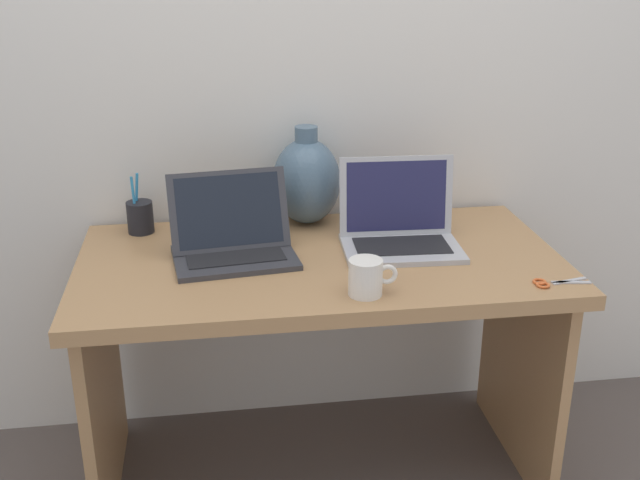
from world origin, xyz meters
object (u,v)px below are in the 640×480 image
scissors (552,283)px  coffee_mug (367,277)px  pen_cup (140,217)px  green_vase (306,180)px  laptop_left (232,236)px  laptop_right (399,223)px

scissors → coffee_mug: bearing=179.0°
pen_cup → green_vase: bearing=1.9°
coffee_mug → pen_cup: bearing=138.2°
pen_cup → scissors: 1.17m
laptop_left → pen_cup: (-0.26, 0.22, -0.01)m
laptop_left → pen_cup: laptop_left is taller
coffee_mug → scissors: size_ratio=0.82×
pen_cup → scissors: pen_cup is taller
laptop_left → scissors: laptop_left is taller
laptop_right → coffee_mug: (-0.15, -0.31, -0.02)m
green_vase → laptop_left: bearing=-134.6°
laptop_left → green_vase: size_ratio=1.17×
laptop_left → laptop_right: size_ratio=1.04×
laptop_right → laptop_left: bearing=-178.3°
laptop_left → scissors: (0.79, -0.30, -0.06)m
laptop_right → green_vase: (-0.23, 0.22, 0.07)m
green_vase → pen_cup: bearing=-178.1°
laptop_right → pen_cup: size_ratio=1.90×
laptop_right → coffee_mug: size_ratio=2.76×
laptop_right → coffee_mug: laptop_right is taller
green_vase → coffee_mug: size_ratio=2.45×
laptop_left → laptop_right: 0.47m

